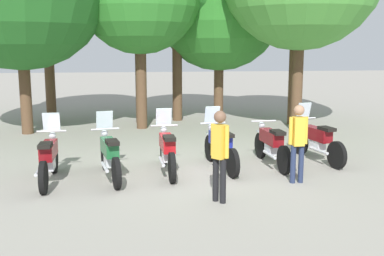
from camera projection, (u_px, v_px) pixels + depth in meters
ground_plane at (195, 171)px, 10.58m from camera, size 80.00×80.00×0.00m
motorcycle_0 at (49, 158)px, 9.66m from camera, size 0.62×2.19×1.37m
motorcycle_1 at (110, 154)px, 9.94m from camera, size 0.69×2.17×1.37m
motorcycle_2 at (167, 150)px, 10.38m from camera, size 0.62×2.19×1.37m
motorcycle_3 at (220, 146)px, 10.74m from camera, size 0.62×2.18×1.37m
motorcycle_4 at (271, 144)px, 11.01m from camera, size 0.62×2.19×0.99m
motorcycle_5 at (316, 140)px, 11.46m from camera, size 0.71×2.16×1.37m
person_0 at (220, 149)px, 8.34m from camera, size 0.32×0.36×1.67m
person_1 at (298, 138)px, 9.53m from camera, size 0.40×0.22×1.61m
tree_5 at (219, 6)px, 17.50m from camera, size 4.80×4.80×6.63m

